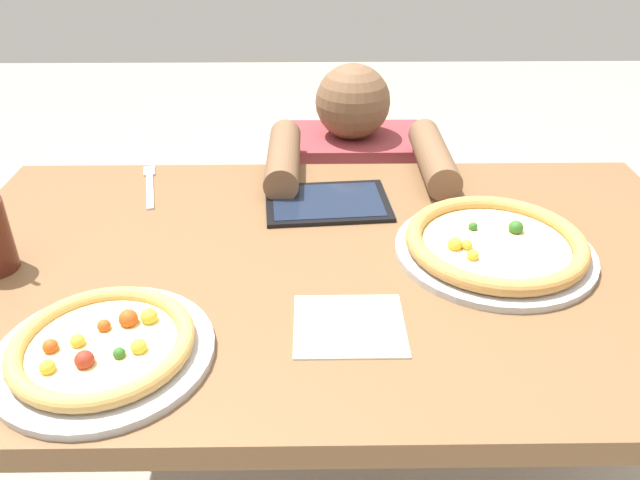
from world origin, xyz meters
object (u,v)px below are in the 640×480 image
at_px(pizza_near, 103,347).
at_px(diner_seated, 349,247).
at_px(tablet, 326,202).
at_px(pizza_far, 495,245).
at_px(fork, 150,184).

bearing_deg(pizza_near, diner_seated, 64.74).
bearing_deg(tablet, pizza_near, -124.97).
distance_m(pizza_far, fork, 0.70).
bearing_deg(tablet, diner_seated, 78.72).
height_order(pizza_near, fork, pizza_near).
relative_size(pizza_near, tablet, 1.17).
bearing_deg(tablet, fork, 165.93).
bearing_deg(pizza_far, pizza_near, -156.85).
bearing_deg(pizza_far, fork, 156.72).
xyz_separation_m(pizza_near, pizza_far, (0.59, 0.25, 0.00)).
xyz_separation_m(pizza_far, diner_seated, (-0.21, 0.56, -0.34)).
height_order(fork, diner_seated, diner_seated).
bearing_deg(diner_seated, pizza_far, -69.27).
xyz_separation_m(pizza_far, tablet, (-0.28, 0.19, -0.01)).
xyz_separation_m(pizza_far, fork, (-0.65, 0.28, -0.02)).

